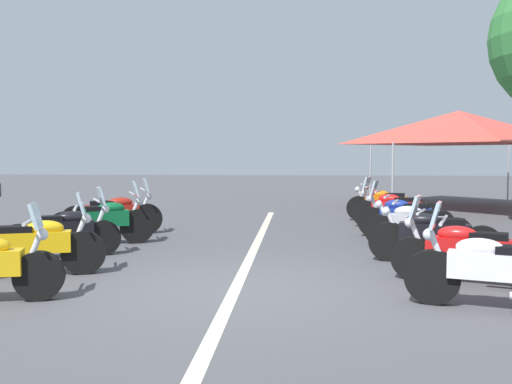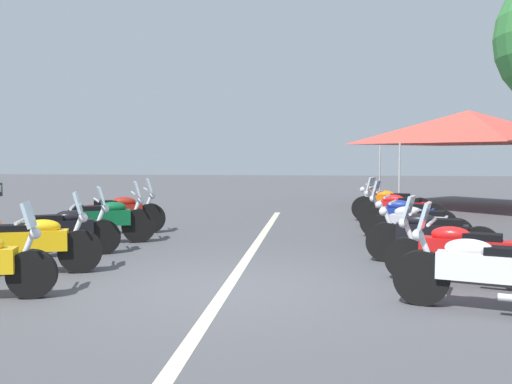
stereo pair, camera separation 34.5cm
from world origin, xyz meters
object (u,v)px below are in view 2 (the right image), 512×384
at_px(motorcycle_right_row_0, 482,270).
at_px(motorcycle_right_row_3, 417,225).
at_px(motorcycle_right_row_1, 462,252).
at_px(motorcycle_left_row_1, 32,243).
at_px(motorcycle_left_row_4, 117,213).
at_px(motorcycle_right_row_5, 399,209).
at_px(motorcycle_left_row_3, 105,220).
at_px(motorcycle_right_row_6, 391,204).
at_px(motorcycle_right_row_4, 406,217).
at_px(event_tent, 468,127).
at_px(motorcycle_left_row_2, 64,230).
at_px(traffic_cone_2, 1,237).
at_px(motorcycle_right_row_2, 430,236).

relative_size(motorcycle_right_row_0, motorcycle_right_row_3, 1.02).
bearing_deg(motorcycle_right_row_1, motorcycle_left_row_1, 20.30).
xyz_separation_m(motorcycle_left_row_4, motorcycle_right_row_5, (1.56, -6.32, -0.01)).
distance_m(motorcycle_left_row_3, motorcycle_right_row_6, 7.45).
bearing_deg(motorcycle_right_row_1, motorcycle_right_row_5, -69.50).
xyz_separation_m(motorcycle_right_row_0, motorcycle_right_row_6, (8.50, -0.08, -0.01)).
xyz_separation_m(motorcycle_left_row_1, motorcycle_right_row_6, (7.19, -6.07, -0.01)).
distance_m(motorcycle_right_row_4, event_tent, 8.11).
distance_m(motorcycle_left_row_1, motorcycle_left_row_2, 1.47).
xyz_separation_m(motorcycle_right_row_5, motorcycle_right_row_6, (1.44, 0.01, -0.01)).
xyz_separation_m(motorcycle_left_row_2, motorcycle_right_row_5, (4.30, -6.27, 0.01)).
xyz_separation_m(motorcycle_right_row_1, motorcycle_right_row_5, (5.77, 0.01, 0.01)).
height_order(motorcycle_right_row_0, traffic_cone_2, motorcycle_right_row_0).
xyz_separation_m(motorcycle_right_row_6, traffic_cone_2, (-5.56, 7.52, -0.17)).
height_order(motorcycle_left_row_3, motorcycle_left_row_4, motorcycle_left_row_3).
xyz_separation_m(motorcycle_left_row_4, motorcycle_right_row_6, (2.99, -6.31, -0.01)).
relative_size(motorcycle_left_row_4, motorcycle_right_row_4, 1.06).
distance_m(motorcycle_left_row_4, motorcycle_right_row_3, 6.38).
height_order(motorcycle_left_row_1, motorcycle_left_row_3, motorcycle_left_row_3).
bearing_deg(event_tent, motorcycle_right_row_4, 156.96).
bearing_deg(motorcycle_left_row_1, motorcycle_right_row_2, -5.78).
bearing_deg(motorcycle_left_row_2, motorcycle_right_row_3, -14.71).
xyz_separation_m(motorcycle_right_row_2, event_tent, (9.98, -3.11, 2.19)).
bearing_deg(event_tent, motorcycle_left_row_2, 137.01).
height_order(motorcycle_left_row_1, motorcycle_right_row_2, motorcycle_left_row_1).
bearing_deg(event_tent, motorcycle_right_row_0, 166.41).
relative_size(motorcycle_right_row_2, motorcycle_right_row_3, 1.06).
xyz_separation_m(motorcycle_left_row_1, event_tent, (11.38, -9.06, 2.18)).
bearing_deg(motorcycle_right_row_0, motorcycle_left_row_3, -16.63).
xyz_separation_m(motorcycle_right_row_3, event_tent, (8.47, -3.05, 2.20)).
bearing_deg(motorcycle_left_row_4, traffic_cone_2, -138.33).
relative_size(motorcycle_left_row_3, event_tent, 0.34).
distance_m(motorcycle_right_row_3, motorcycle_right_row_4, 1.28).
bearing_deg(motorcycle_right_row_2, motorcycle_right_row_6, -75.27).
relative_size(motorcycle_left_row_1, motorcycle_left_row_4, 0.97).
distance_m(motorcycle_left_row_3, motorcycle_right_row_5, 6.73).
relative_size(motorcycle_left_row_4, motorcycle_right_row_3, 1.07).
distance_m(motorcycle_right_row_4, motorcycle_right_row_6, 3.00).
xyz_separation_m(motorcycle_left_row_2, motorcycle_right_row_1, (-1.47, -6.28, -0.00)).
bearing_deg(motorcycle_right_row_4, motorcycle_left_row_1, 53.64).
height_order(motorcycle_left_row_4, motorcycle_right_row_6, motorcycle_left_row_4).
xyz_separation_m(motorcycle_left_row_3, motorcycle_right_row_3, (0.04, -6.01, -0.03)).
bearing_deg(motorcycle_left_row_2, motorcycle_right_row_1, -41.15).
relative_size(motorcycle_left_row_1, motorcycle_left_row_2, 1.10).
distance_m(motorcycle_left_row_1, motorcycle_right_row_3, 6.68).
bearing_deg(event_tent, motorcycle_right_row_2, 162.71).
xyz_separation_m(motorcycle_right_row_2, motorcycle_right_row_6, (5.79, -0.12, 0.00)).
distance_m(motorcycle_left_row_4, motorcycle_right_row_4, 6.24).
xyz_separation_m(motorcycle_right_row_2, motorcycle_right_row_4, (2.79, -0.05, 0.00)).
height_order(motorcycle_left_row_2, motorcycle_left_row_4, motorcycle_left_row_4).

